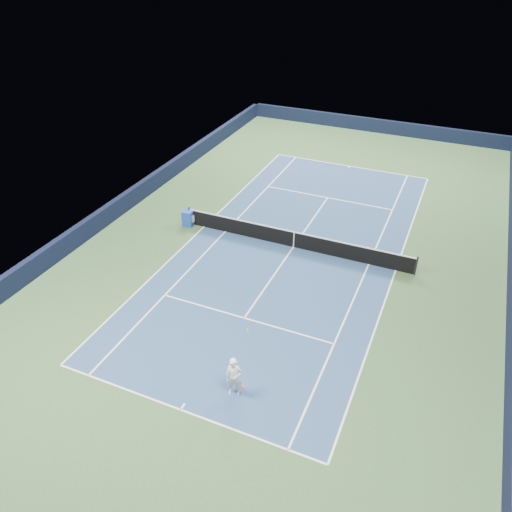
% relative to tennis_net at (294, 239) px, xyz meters
% --- Properties ---
extents(ground, '(40.00, 40.00, 0.00)m').
position_rel_tennis_net_xyz_m(ground, '(0.00, 0.00, -0.50)').
color(ground, '#30502B').
rests_on(ground, ground).
extents(wall_far, '(22.00, 0.35, 1.10)m').
position_rel_tennis_net_xyz_m(wall_far, '(0.00, 19.82, 0.05)').
color(wall_far, black).
rests_on(wall_far, ground).
extents(wall_left, '(0.35, 40.00, 1.10)m').
position_rel_tennis_net_xyz_m(wall_left, '(-10.82, 0.00, 0.05)').
color(wall_left, black).
rests_on(wall_left, ground).
extents(court_surface, '(10.97, 23.77, 0.01)m').
position_rel_tennis_net_xyz_m(court_surface, '(0.00, 0.00, -0.50)').
color(court_surface, navy).
rests_on(court_surface, ground).
extents(baseline_far, '(10.97, 0.08, 0.00)m').
position_rel_tennis_net_xyz_m(baseline_far, '(0.00, 11.88, -0.50)').
color(baseline_far, white).
rests_on(baseline_far, ground).
extents(baseline_near, '(10.97, 0.08, 0.00)m').
position_rel_tennis_net_xyz_m(baseline_near, '(0.00, -11.88, -0.50)').
color(baseline_near, white).
rests_on(baseline_near, ground).
extents(sideline_doubles_right, '(0.08, 23.77, 0.00)m').
position_rel_tennis_net_xyz_m(sideline_doubles_right, '(5.49, 0.00, -0.50)').
color(sideline_doubles_right, white).
rests_on(sideline_doubles_right, ground).
extents(sideline_doubles_left, '(0.08, 23.77, 0.00)m').
position_rel_tennis_net_xyz_m(sideline_doubles_left, '(-5.49, 0.00, -0.50)').
color(sideline_doubles_left, white).
rests_on(sideline_doubles_left, ground).
extents(sideline_singles_right, '(0.08, 23.77, 0.00)m').
position_rel_tennis_net_xyz_m(sideline_singles_right, '(4.12, 0.00, -0.50)').
color(sideline_singles_right, white).
rests_on(sideline_singles_right, ground).
extents(sideline_singles_left, '(0.08, 23.77, 0.00)m').
position_rel_tennis_net_xyz_m(sideline_singles_left, '(-4.12, 0.00, -0.50)').
color(sideline_singles_left, white).
rests_on(sideline_singles_left, ground).
extents(service_line_far, '(8.23, 0.08, 0.00)m').
position_rel_tennis_net_xyz_m(service_line_far, '(0.00, 6.40, -0.50)').
color(service_line_far, white).
rests_on(service_line_far, ground).
extents(service_line_near, '(8.23, 0.08, 0.00)m').
position_rel_tennis_net_xyz_m(service_line_near, '(0.00, -6.40, -0.50)').
color(service_line_near, white).
rests_on(service_line_near, ground).
extents(center_service_line, '(0.08, 12.80, 0.00)m').
position_rel_tennis_net_xyz_m(center_service_line, '(0.00, 0.00, -0.50)').
color(center_service_line, white).
rests_on(center_service_line, ground).
extents(center_mark_far, '(0.08, 0.30, 0.00)m').
position_rel_tennis_net_xyz_m(center_mark_far, '(0.00, 11.73, -0.50)').
color(center_mark_far, white).
rests_on(center_mark_far, ground).
extents(center_mark_near, '(0.08, 0.30, 0.00)m').
position_rel_tennis_net_xyz_m(center_mark_near, '(0.00, -11.73, -0.50)').
color(center_mark_near, white).
rests_on(center_mark_near, ground).
extents(tennis_net, '(12.90, 0.10, 1.07)m').
position_rel_tennis_net_xyz_m(tennis_net, '(0.00, 0.00, 0.00)').
color(tennis_net, black).
rests_on(tennis_net, ground).
extents(sponsor_cube, '(0.62, 0.57, 0.93)m').
position_rel_tennis_net_xyz_m(sponsor_cube, '(-6.40, -0.21, -0.04)').
color(sponsor_cube, '#1D42B2').
rests_on(sponsor_cube, ground).
extents(tennis_player, '(0.82, 1.32, 2.36)m').
position_rel_tennis_net_xyz_m(tennis_player, '(1.44, -10.40, 0.34)').
color(tennis_player, white).
rests_on(tennis_player, ground).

